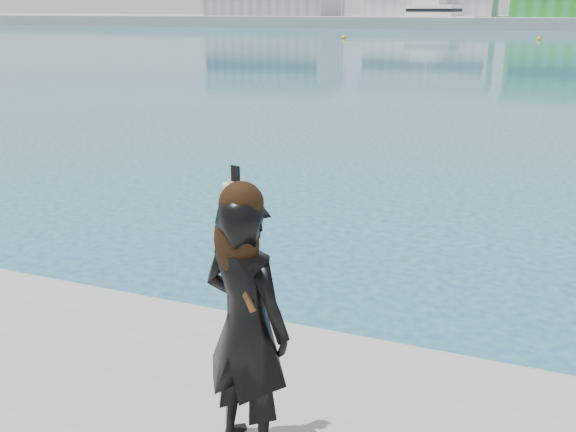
% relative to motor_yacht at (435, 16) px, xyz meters
% --- Properties ---
extents(far_quay, '(320.00, 40.00, 2.00)m').
position_rel_motor_yacht_xyz_m(far_quay, '(19.41, 11.93, -1.14)').
color(far_quay, '#9E9E99').
rests_on(far_quay, ground).
extents(motor_yacht, '(16.84, 9.91, 7.60)m').
position_rel_motor_yacht_xyz_m(motor_yacht, '(0.00, 0.00, 0.00)').
color(motor_yacht, white).
rests_on(motor_yacht, ground).
extents(buoy_near, '(0.50, 0.50, 0.50)m').
position_rel_motor_yacht_xyz_m(buoy_near, '(18.66, -40.31, -2.14)').
color(buoy_near, yellow).
rests_on(buoy_near, ground).
extents(buoy_far, '(0.50, 0.50, 0.50)m').
position_rel_motor_yacht_xyz_m(buoy_far, '(-3.45, -44.63, -2.14)').
color(buoy_far, yellow).
rests_on(buoy_far, ground).
extents(woman, '(0.72, 0.57, 1.83)m').
position_rel_motor_yacht_xyz_m(woman, '(18.61, -118.78, -0.41)').
color(woman, black).
rests_on(woman, near_quay).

